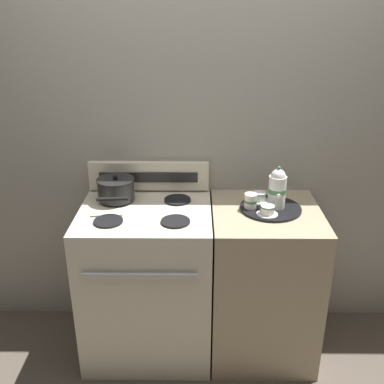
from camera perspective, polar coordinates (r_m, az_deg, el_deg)
name	(u,v)px	position (r m, az deg, el deg)	size (l,w,h in m)	color
ground_plane	(199,343)	(3.00, 0.88, -18.62)	(6.00, 6.00, 0.00)	brown
wall_back	(200,162)	(2.73, 0.98, 3.85)	(6.00, 0.05, 2.20)	#9E998E
stove	(148,281)	(2.73, -5.62, -11.20)	(0.74, 0.65, 0.94)	beige
control_panel	(149,176)	(2.72, -5.49, 2.05)	(0.72, 0.05, 0.17)	beige
side_counter	(262,282)	(2.75, 8.90, -11.21)	(0.60, 0.62, 0.93)	tan
saucepan	(116,189)	(2.62, -9.63, 0.38)	(0.22, 0.31, 0.15)	black
serving_tray	(270,208)	(2.54, 9.94, -2.04)	(0.34, 0.34, 0.01)	black
teapot	(277,188)	(2.50, 10.78, 0.45)	(0.10, 0.16, 0.24)	white
teacup_left	(259,197)	(2.59, 8.55, -0.60)	(0.11, 0.11, 0.05)	white
teacup_right	(267,210)	(2.44, 9.55, -2.30)	(0.11, 0.11, 0.05)	white
creamer_jug	(251,201)	(2.50, 7.45, -1.11)	(0.07, 0.07, 0.08)	white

